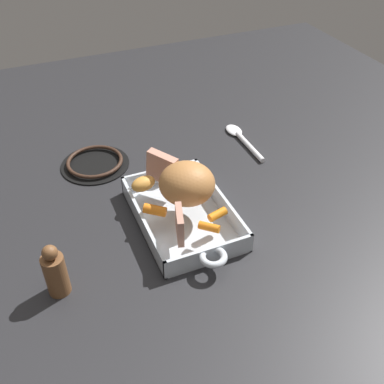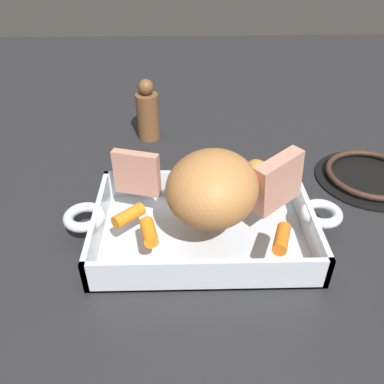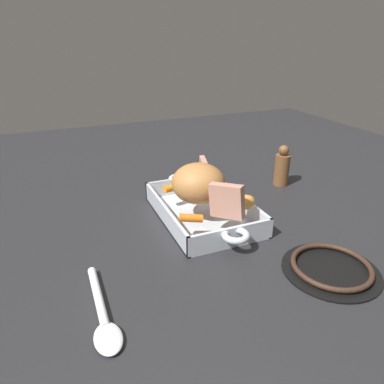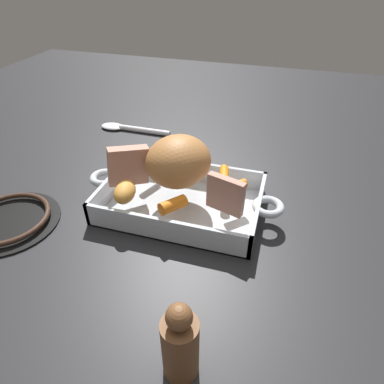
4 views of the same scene
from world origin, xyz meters
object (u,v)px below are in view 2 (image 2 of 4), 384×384
object	(u,v)px
potato_whole	(259,173)
baby_carrot_short	(282,238)
baby_carrot_southeast	(129,216)
pepper_mill	(148,113)
stove_burner_rear	(370,176)
roast_slice_outer	(278,182)
baby_carrot_center_left	(197,176)
pork_roast	(212,188)
roasting_dish	(203,227)
baby_carrot_southwest	(149,232)
roast_slice_thick	(137,173)

from	to	relation	value
potato_whole	baby_carrot_short	bearing A→B (deg)	-86.66
baby_carrot_southeast	pepper_mill	distance (m)	0.33
potato_whole	stove_burner_rear	world-z (taller)	potato_whole
baby_carrot_southeast	stove_burner_rear	xyz separation A→B (m)	(0.41, 0.16, -0.05)
roast_slice_outer	baby_carrot_southeast	world-z (taller)	roast_slice_outer
baby_carrot_center_left	potato_whole	world-z (taller)	potato_whole
baby_carrot_center_left	potato_whole	bearing A→B (deg)	-2.45
baby_carrot_short	baby_carrot_southeast	bearing A→B (deg)	165.86
stove_burner_rear	pepper_mill	distance (m)	0.44
pepper_mill	baby_carrot_center_left	bearing A→B (deg)	-68.95
baby_carrot_center_left	baby_carrot_southeast	world-z (taller)	baby_carrot_center_left
pork_roast	potato_whole	distance (m)	0.12
baby_carrot_short	baby_carrot_center_left	bearing A→B (deg)	126.21
stove_burner_rear	pepper_mill	xyz separation A→B (m)	(-0.40, 0.17, 0.05)
roasting_dish	baby_carrot_southwest	distance (m)	0.10
pork_roast	pepper_mill	bearing A→B (deg)	108.60
pork_roast	baby_carrot_short	size ratio (longest dim) A/B	2.55
roasting_dish	baby_carrot_southeast	size ratio (longest dim) A/B	8.63
baby_carrot_short	baby_carrot_southwest	xyz separation A→B (m)	(-0.17, 0.02, 0.00)
potato_whole	baby_carrot_southeast	bearing A→B (deg)	-155.59
baby_carrot_southeast	potato_whole	world-z (taller)	potato_whole
baby_carrot_short	stove_burner_rear	xyz separation A→B (m)	(0.21, 0.21, -0.05)
baby_carrot_southwest	roast_slice_thick	bearing A→B (deg)	102.61
pork_roast	potato_whole	world-z (taller)	pork_roast
baby_carrot_southeast	roasting_dish	bearing A→B (deg)	11.39
roasting_dish	baby_carrot_center_left	xyz separation A→B (m)	(-0.01, 0.07, 0.04)
pork_roast	pepper_mill	size ratio (longest dim) A/B	1.04
baby_carrot_southwest	potato_whole	distance (m)	0.20
stove_burner_rear	roast_slice_thick	bearing A→B (deg)	-166.49
roast_slice_outer	potato_whole	bearing A→B (deg)	106.56
stove_burner_rear	roasting_dish	bearing A→B (deg)	-155.16
baby_carrot_center_left	baby_carrot_southeast	bearing A→B (deg)	-136.57
roast_slice_outer	baby_carrot_southeast	bearing A→B (deg)	-171.05
pork_roast	roast_slice_thick	bearing A→B (deg)	150.31
pork_roast	baby_carrot_southeast	bearing A→B (deg)	-177.35
pork_roast	baby_carrot_center_left	distance (m)	0.09
roast_slice_thick	roasting_dish	bearing A→B (deg)	-24.91
roast_slice_thick	roast_slice_outer	xyz separation A→B (m)	(0.20, -0.03, 0.00)
roast_slice_thick	baby_carrot_southeast	xyz separation A→B (m)	(-0.01, -0.07, -0.03)
roast_slice_thick	baby_carrot_center_left	distance (m)	0.09
roasting_dish	stove_burner_rear	size ratio (longest dim) A/B	2.12
baby_carrot_short	baby_carrot_southwest	distance (m)	0.17
baby_carrot_center_left	pepper_mill	distance (m)	0.25
roast_slice_outer	baby_carrot_center_left	distance (m)	0.13
roasting_dish	baby_carrot_southeast	world-z (taller)	baby_carrot_southeast
roast_slice_outer	potato_whole	xyz separation A→B (m)	(-0.02, 0.05, -0.02)
baby_carrot_center_left	baby_carrot_short	xyz separation A→B (m)	(0.10, -0.14, -0.00)
roasting_dish	roast_slice_thick	world-z (taller)	roast_slice_thick
roast_slice_outer	roast_slice_thick	bearing A→B (deg)	170.65
roasting_dish	pork_roast	xyz separation A→B (m)	(0.01, -0.02, 0.08)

